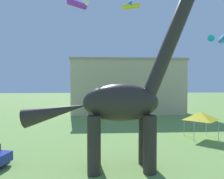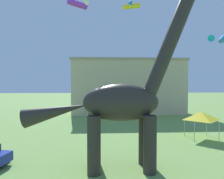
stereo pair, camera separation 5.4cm
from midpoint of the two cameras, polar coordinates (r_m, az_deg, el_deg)
The scene contains 6 objects.
dinosaur_sculpture at distance 15.63m, azimuth 2.23°, elevation -3.48°, with size 12.81×2.71×13.39m.
festival_canopy_tent at distance 26.42m, azimuth 22.50°, elevation -6.43°, with size 3.15×3.15×3.00m.
kite_high_left at distance 32.73m, azimuth 5.14°, elevation 21.19°, with size 2.51×2.43×0.71m.
kite_near_low at distance 32.46m, azimuth -8.62°, elevation 21.51°, with size 3.04×3.06×0.87m.
kite_apex at distance 16.99m, azimuth 26.97°, elevation 11.95°, with size 1.55×1.63×0.46m.
background_building_block at distance 45.60m, azimuth 4.04°, elevation 0.88°, with size 22.63×10.13×10.99m.
Camera 2 is at (-1.41, -9.61, 6.31)m, focal length 34.64 mm.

